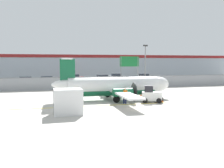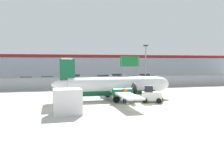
% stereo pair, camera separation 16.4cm
% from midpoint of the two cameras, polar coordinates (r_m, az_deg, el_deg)
% --- Properties ---
extents(ground_plane, '(140.00, 140.00, 0.01)m').
position_cam_midpoint_polar(ground_plane, '(26.87, 5.30, -4.59)').
color(ground_plane, '#BCB7AD').
extents(perimeter_fence, '(98.00, 0.10, 2.10)m').
position_cam_midpoint_polar(perimeter_fence, '(42.03, -2.11, 0.42)').
color(perimeter_fence, gray).
rests_on(perimeter_fence, ground).
extents(parking_lot_strip, '(98.00, 17.00, 0.12)m').
position_cam_midpoint_polar(parking_lot_strip, '(53.37, -4.77, 0.25)').
color(parking_lot_strip, '#38383A').
rests_on(parking_lot_strip, ground).
extents(background_building, '(91.00, 8.10, 6.50)m').
position_cam_midpoint_polar(background_building, '(71.48, -7.31, 3.99)').
color(background_building, '#A8B2BC').
rests_on(background_building, ground).
extents(commuter_airplane, '(14.31, 16.03, 4.92)m').
position_cam_midpoint_polar(commuter_airplane, '(29.75, 1.12, -0.53)').
color(commuter_airplane, white).
rests_on(commuter_airplane, ground).
extents(baggage_tug, '(2.57, 2.03, 1.88)m').
position_cam_midpoint_polar(baggage_tug, '(28.11, 9.13, -2.45)').
color(baggage_tug, silver).
rests_on(baggage_tug, ground).
extents(ground_crew_worker, '(0.54, 0.44, 1.70)m').
position_cam_midpoint_polar(ground_crew_worker, '(27.01, 3.08, -2.49)').
color(ground_crew_worker, '#191E4C').
rests_on(ground_crew_worker, ground).
extents(cargo_container, '(2.44, 2.01, 2.20)m').
position_cam_midpoint_polar(cargo_container, '(21.79, -9.96, -3.98)').
color(cargo_container, silver).
rests_on(cargo_container, ground).
extents(traffic_cone_near_left, '(0.36, 0.36, 0.64)m').
position_cam_midpoint_polar(traffic_cone_near_left, '(33.60, 10.99, -2.20)').
color(traffic_cone_near_left, orange).
rests_on(traffic_cone_near_left, ground).
extents(traffic_cone_near_right, '(0.36, 0.36, 0.64)m').
position_cam_midpoint_polar(traffic_cone_near_right, '(28.68, 11.44, -3.44)').
color(traffic_cone_near_right, orange).
rests_on(traffic_cone_near_right, ground).
extents(traffic_cone_far_left, '(0.36, 0.36, 0.64)m').
position_cam_midpoint_polar(traffic_cone_far_left, '(33.69, 6.76, -2.12)').
color(traffic_cone_far_left, orange).
rests_on(traffic_cone_far_left, ground).
extents(parked_car_0, '(4.34, 2.30, 1.58)m').
position_cam_midpoint_polar(parked_car_0, '(51.19, -19.06, 0.72)').
color(parked_car_0, '#19662D').
rests_on(parked_car_0, parking_lot_strip).
extents(parked_car_1, '(4.33, 2.29, 1.58)m').
position_cam_midpoint_polar(parked_car_1, '(51.34, -14.33, 0.85)').
color(parked_car_1, silver).
rests_on(parked_car_1, parking_lot_strip).
extents(parked_car_2, '(4.34, 2.31, 1.58)m').
position_cam_midpoint_polar(parked_car_2, '(57.80, -8.29, 1.40)').
color(parked_car_2, red).
rests_on(parked_car_2, parking_lot_strip).
extents(parked_car_3, '(4.36, 2.35, 1.58)m').
position_cam_midpoint_polar(parked_car_3, '(55.26, -2.10, 1.29)').
color(parked_car_3, silver).
rests_on(parked_car_3, parking_lot_strip).
extents(parked_car_4, '(4.27, 2.15, 1.58)m').
position_cam_midpoint_polar(parked_car_4, '(60.85, 1.11, 1.63)').
color(parked_car_4, silver).
rests_on(parked_car_4, parking_lot_strip).
extents(parked_car_5, '(4.39, 2.44, 1.58)m').
position_cam_midpoint_polar(parked_car_5, '(60.51, 7.62, 1.57)').
color(parked_car_5, '#B28C19').
rests_on(parked_car_5, parking_lot_strip).
extents(apron_light_pole, '(0.70, 0.30, 7.27)m').
position_cam_midpoint_polar(apron_light_pole, '(40.85, 7.80, 4.72)').
color(apron_light_pole, slate).
rests_on(apron_light_pole, ground).
extents(highway_sign, '(3.60, 0.14, 5.50)m').
position_cam_midpoint_polar(highway_sign, '(45.03, 4.20, 4.57)').
color(highway_sign, slate).
rests_on(highway_sign, ground).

